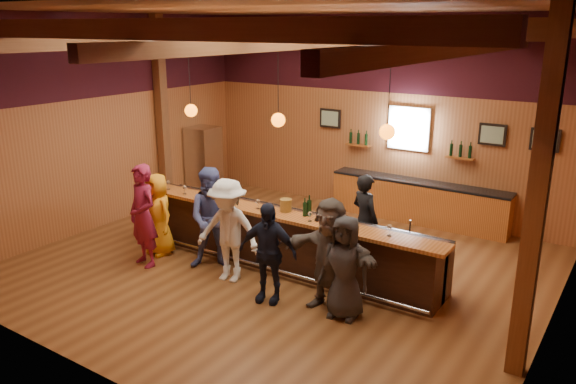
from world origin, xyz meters
name	(u,v)px	position (x,y,z in m)	size (l,w,h in m)	color
room	(280,89)	(0.00, 0.06, 3.21)	(9.04, 9.00, 4.52)	brown
bar_counter	(284,237)	(0.02, 0.15, 0.52)	(6.30, 1.07, 1.11)	black
back_bar_cabinet	(418,202)	(1.20, 3.72, 0.48)	(4.00, 0.52, 0.95)	#92481A
window	(409,128)	(0.80, 3.95, 2.05)	(0.95, 0.09, 0.95)	silver
framed_pictures	(447,130)	(1.67, 3.94, 2.10)	(5.35, 0.05, 0.45)	black
wine_shelves	(407,148)	(0.80, 3.88, 1.62)	(3.00, 0.18, 0.30)	#92481A
pendant_lights	(278,120)	(0.00, 0.00, 2.71)	(4.24, 0.24, 1.37)	black
stainless_fridge	(204,162)	(-4.10, 2.60, 0.90)	(0.70, 0.70, 1.80)	silver
customer_orange	(158,214)	(-2.27, -0.75, 0.79)	(0.78, 0.51, 1.59)	orange
customer_redvest	(143,216)	(-2.10, -1.27, 0.95)	(0.69, 0.45, 1.90)	maroon
customer_denim	(213,218)	(-0.97, -0.65, 0.93)	(0.91, 0.71, 1.87)	#4F5A9E
customer_white	(228,231)	(-0.40, -0.93, 0.90)	(1.17, 0.67, 1.81)	white
customer_navy	(268,252)	(0.59, -1.17, 0.82)	(0.96, 0.40, 1.64)	black
customer_brown	(330,255)	(1.54, -0.87, 0.90)	(1.66, 0.53, 1.79)	#524841
customer_dark	(345,267)	(1.85, -0.96, 0.80)	(0.78, 0.51, 1.60)	#28272A
bartender	(365,219)	(1.21, 1.02, 0.85)	(0.62, 0.41, 1.70)	black
ice_bucket	(286,205)	(0.18, -0.04, 1.22)	(0.21, 0.21, 0.22)	brown
bottle_a	(305,209)	(0.59, -0.07, 1.24)	(0.07, 0.07, 0.32)	black
bottle_b	(309,208)	(0.65, -0.02, 1.25)	(0.08, 0.08, 0.37)	black
glass_a	(168,183)	(-2.53, -0.19, 1.24)	(0.08, 0.08, 0.18)	silver
glass_b	(184,188)	(-2.04, -0.25, 1.24)	(0.08, 0.08, 0.18)	silver
glass_c	(216,191)	(-1.39, -0.08, 1.24)	(0.08, 0.08, 0.18)	silver
glass_d	(234,198)	(-0.82, -0.24, 1.24)	(0.08, 0.08, 0.18)	silver
glass_e	(258,202)	(-0.31, -0.20, 1.24)	(0.08, 0.08, 0.18)	silver
glass_f	(310,214)	(0.80, -0.25, 1.23)	(0.08, 0.08, 0.17)	silver
glass_g	(347,218)	(1.39, -0.06, 1.22)	(0.07, 0.07, 0.16)	silver
glass_h	(389,228)	(2.18, -0.15, 1.25)	(0.08, 0.08, 0.19)	silver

